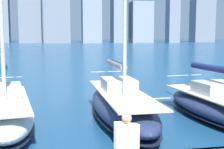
# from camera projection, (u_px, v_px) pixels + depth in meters

# --- Properties ---
(sailboat_navy) EXTENTS (3.61, 8.16, 10.91)m
(sailboat_navy) POSITION_uv_depth(u_px,v_px,m) (221.00, 105.00, 14.52)
(sailboat_navy) COLOR navy
(sailboat_navy) RESTS_ON ground
(sailboat_grey) EXTENTS (2.50, 8.78, 9.59)m
(sailboat_grey) POSITION_uv_depth(u_px,v_px,m) (121.00, 104.00, 14.27)
(sailboat_grey) COLOR navy
(sailboat_grey) RESTS_ON ground
(sailboat_teal) EXTENTS (3.26, 7.29, 10.10)m
(sailboat_teal) POSITION_uv_depth(u_px,v_px,m) (5.00, 112.00, 12.92)
(sailboat_teal) COLOR silver
(sailboat_teal) RESTS_ON ground
(person_white_shirt) EXTENTS (0.50, 0.40, 1.62)m
(person_white_shirt) POSITION_uv_depth(u_px,v_px,m) (126.00, 143.00, 6.70)
(person_white_shirt) COLOR #2D3347
(person_white_shirt) RESTS_ON dock_pier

